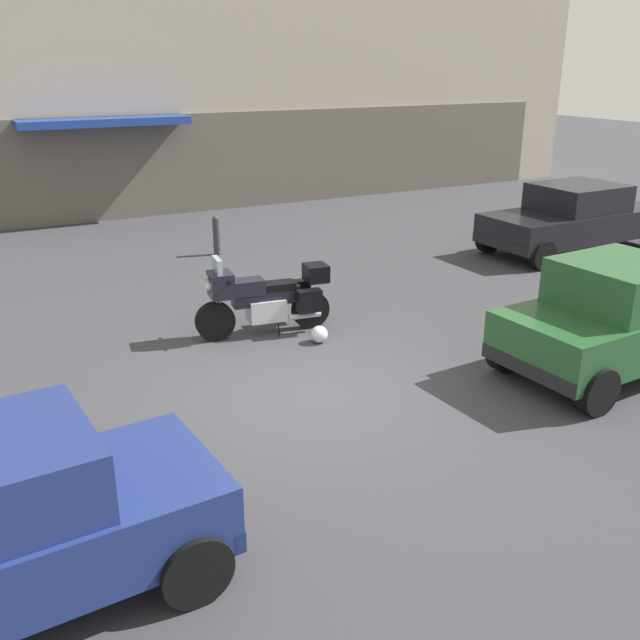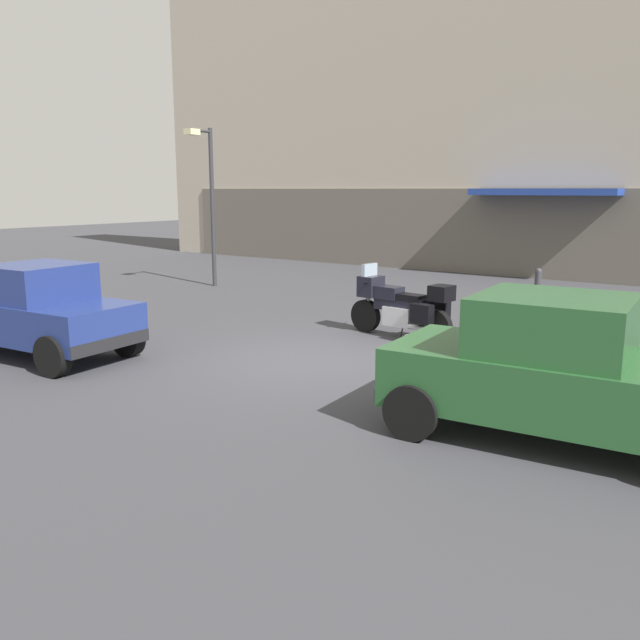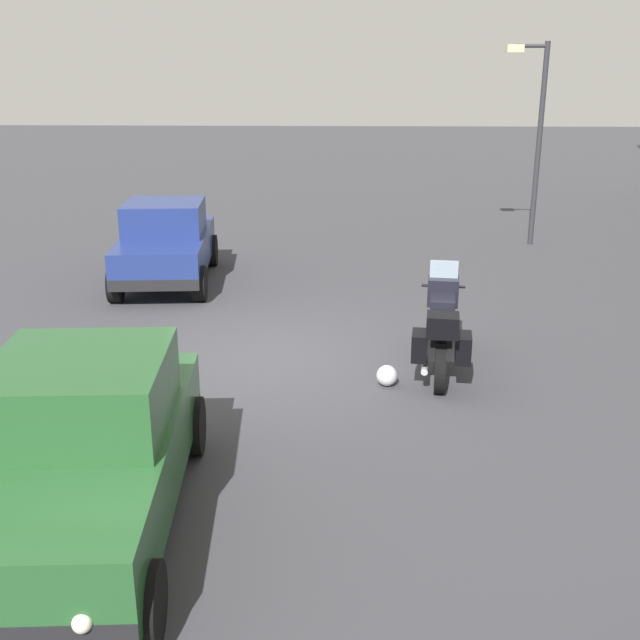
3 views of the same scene
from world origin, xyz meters
name	(u,v)px [view 2 (image 2 of 3)]	position (x,y,z in m)	size (l,w,h in m)	color
ground_plane	(315,361)	(0.00, 0.00, 0.00)	(80.00, 80.00, 0.00)	#38383D
building_facade_rear	(569,75)	(0.00, 13.59, 6.27)	(33.02, 3.40, 12.64)	#A89E8E
motorcycle	(401,306)	(0.34, 2.33, 0.62)	(2.26, 0.87, 1.36)	black
helmet	(409,342)	(0.92, 1.57, 0.14)	(0.28, 0.28, 0.28)	silver
car_hatchback_near	(561,371)	(4.29, -1.33, 0.81)	(3.96, 2.02, 1.64)	#235128
car_compact_side	(39,311)	(-3.94, -2.41, 0.77)	(3.57, 1.95, 1.56)	navy
streetlamp_curbside	(208,191)	(-7.43, 5.17, 2.74)	(0.28, 0.94, 4.46)	#2D2D33
bollard_curbside	(538,286)	(1.31, 7.44, 0.48)	(0.16, 0.16, 0.91)	#333338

